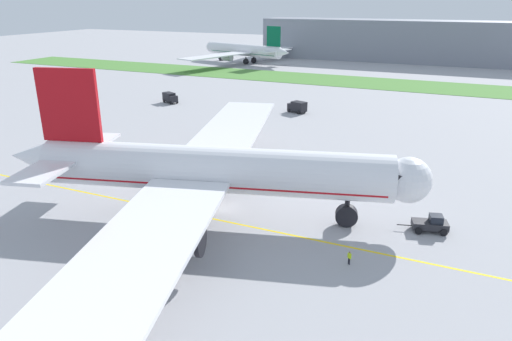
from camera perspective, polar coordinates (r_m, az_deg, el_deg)
ground_plane at (r=65.17m, az=-4.15°, el=-4.54°), size 600.00×600.00×0.00m
apron_taxi_line at (r=62.40m, az=-5.68°, el=-5.77°), size 280.00×0.36×0.01m
grass_median_strip at (r=166.98m, az=14.29°, el=10.24°), size 320.00×24.00×0.10m
airliner_foreground at (r=60.43m, az=-5.82°, el=0.01°), size 53.92×86.05×19.05m
pushback_tug at (r=62.23m, az=20.47°, el=-6.09°), size 6.11×3.29×2.21m
ground_crew_wingwalker_port at (r=71.34m, az=-13.02°, el=-1.92°), size 0.57×0.27×1.63m
ground_crew_marshaller_front at (r=52.57m, az=11.27°, el=-10.21°), size 0.46×0.45×1.58m
service_truck_fuel_bowser at (r=132.74m, az=-10.39°, el=8.72°), size 5.16×3.95×2.76m
service_truck_catering_van at (r=119.64m, az=5.05°, el=7.74°), size 5.26×4.00×2.83m
parked_airliner_far_left at (r=212.69m, az=-1.24°, el=14.36°), size 46.13×73.67×16.31m
terminal_building at (r=229.68m, az=16.42°, el=14.89°), size 121.14×20.00×18.00m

